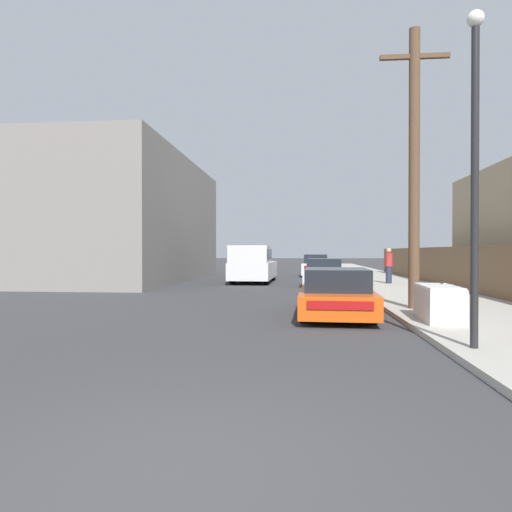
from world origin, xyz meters
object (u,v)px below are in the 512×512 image
at_px(utility_pole, 414,164).
at_px(pickup_truck, 253,264).
at_px(discarded_fridge, 438,303).
at_px(car_parked_mid, 325,273).
at_px(pedestrian, 389,265).
at_px(street_lamp, 475,155).
at_px(car_parked_far, 316,266).
at_px(parked_sports_car_red, 336,294).

bearing_deg(utility_pole, pickup_truck, 116.06).
xyz_separation_m(discarded_fridge, car_parked_mid, (-1.82, 11.95, 0.11)).
bearing_deg(car_parked_mid, utility_pole, -74.73).
relative_size(discarded_fridge, pedestrian, 1.10).
bearing_deg(street_lamp, pickup_truck, 107.64).
bearing_deg(car_parked_far, discarded_fridge, -80.73).
bearing_deg(utility_pole, pedestrian, 82.96).
bearing_deg(pickup_truck, parked_sports_car_red, 107.51).
height_order(car_parked_mid, car_parked_far, car_parked_far).
relative_size(parked_sports_car_red, car_parked_far, 0.97).
xyz_separation_m(car_parked_far, pickup_truck, (-3.53, -7.06, 0.29)).
distance_m(car_parked_far, utility_pole, 18.61).
relative_size(discarded_fridge, car_parked_mid, 0.41).
xyz_separation_m(discarded_fridge, car_parked_far, (-1.94, 20.31, 0.16)).
relative_size(street_lamp, pedestrian, 3.13).
xyz_separation_m(discarded_fridge, utility_pole, (-0.01, 2.10, 3.44)).
height_order(discarded_fridge, pedestrian, pedestrian).
distance_m(car_parked_far, street_lamp, 23.44).
bearing_deg(pickup_truck, utility_pole, 117.74).
bearing_deg(street_lamp, discarded_fridge, 83.79).
relative_size(discarded_fridge, street_lamp, 0.35).
bearing_deg(discarded_fridge, parked_sports_car_red, 149.43).
bearing_deg(pedestrian, utility_pole, -97.04).
bearing_deg(parked_sports_car_red, pedestrian, 74.64).
relative_size(parked_sports_car_red, pickup_truck, 0.84).
height_order(parked_sports_car_red, car_parked_far, car_parked_far).
bearing_deg(utility_pole, car_parked_mid, 100.39).
height_order(car_parked_mid, pedestrian, pedestrian).
bearing_deg(pedestrian, parked_sports_car_red, -107.61).
distance_m(discarded_fridge, car_parked_far, 20.41).
bearing_deg(car_parked_far, parked_sports_car_red, -86.70).
relative_size(pickup_truck, utility_pole, 0.74).
bearing_deg(pickup_truck, pedestrian, 169.13).
xyz_separation_m(parked_sports_car_red, utility_pole, (2.10, 0.69, 3.39)).
bearing_deg(street_lamp, car_parked_far, 93.98).
xyz_separation_m(pickup_truck, utility_pole, (5.45, -11.15, 2.98)).
relative_size(car_parked_far, pickup_truck, 0.87).
bearing_deg(car_parked_mid, pedestrian, 1.55).
bearing_deg(street_lamp, utility_pole, 86.53).
height_order(car_parked_far, pickup_truck, pickup_truck).
bearing_deg(pedestrian, discarded_fridge, -95.72).
height_order(parked_sports_car_red, car_parked_mid, car_parked_mid).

